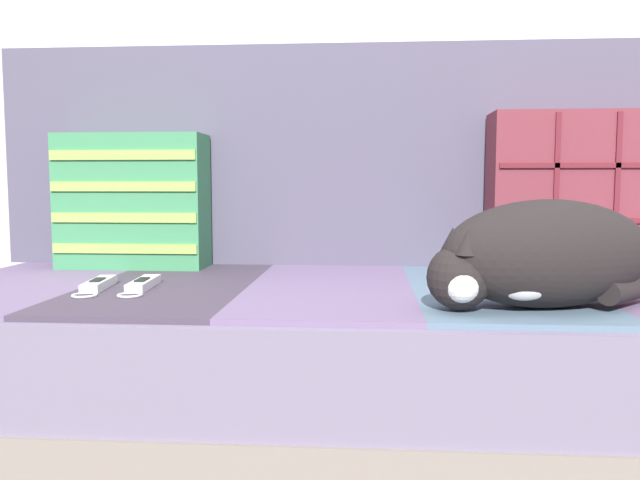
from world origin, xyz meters
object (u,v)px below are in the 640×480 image
(throw_pillow_striped, at_px, (133,201))
(couch, at_px, (409,367))
(throw_pillow_quilted, at_px, (577,193))
(game_remote_far, at_px, (98,285))
(game_remote_near, at_px, (143,284))
(sleeping_cat, at_px, (540,257))

(throw_pillow_striped, bearing_deg, couch, -16.80)
(throw_pillow_quilted, xyz_separation_m, game_remote_far, (-1.06, -0.33, -0.19))
(game_remote_near, bearing_deg, throw_pillow_quilted, 18.33)
(couch, bearing_deg, game_remote_far, -169.16)
(throw_pillow_striped, bearing_deg, game_remote_near, -66.67)
(throw_pillow_striped, bearing_deg, sleeping_cat, -27.38)
(throw_pillow_quilted, bearing_deg, throw_pillow_striped, -179.97)
(couch, xyz_separation_m, game_remote_near, (-0.55, -0.11, 0.19))
(couch, relative_size, throw_pillow_quilted, 5.26)
(throw_pillow_quilted, xyz_separation_m, sleeping_cat, (-0.21, -0.47, -0.10))
(couch, height_order, throw_pillow_striped, throw_pillow_striped)
(throw_pillow_quilted, height_order, game_remote_near, throw_pillow_quilted)
(couch, xyz_separation_m, game_remote_far, (-0.64, -0.12, 0.19))
(couch, bearing_deg, sleeping_cat, -51.34)
(throw_pillow_striped, relative_size, sleeping_cat, 0.85)
(throw_pillow_quilted, bearing_deg, couch, -153.19)
(game_remote_near, relative_size, game_remote_far, 1.03)
(throw_pillow_striped, xyz_separation_m, game_remote_near, (0.14, -0.32, -0.16))
(couch, height_order, throw_pillow_quilted, throw_pillow_quilted)
(couch, bearing_deg, throw_pillow_striped, 163.20)
(couch, bearing_deg, throw_pillow_quilted, 26.81)
(sleeping_cat, relative_size, game_remote_far, 2.27)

